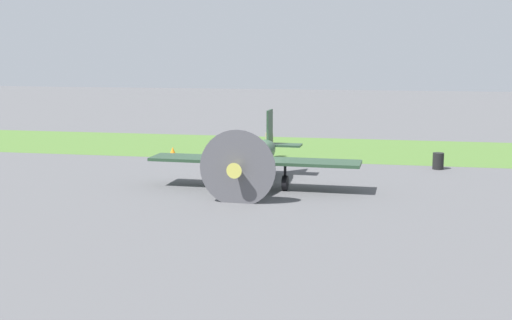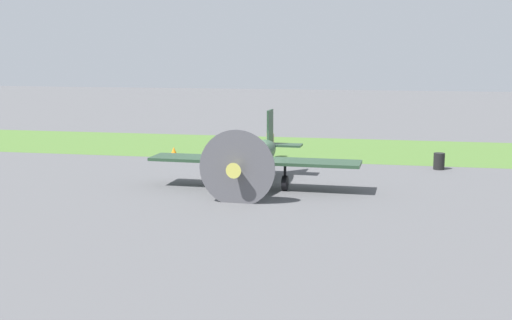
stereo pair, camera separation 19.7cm
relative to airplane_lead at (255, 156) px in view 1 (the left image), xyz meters
name	(u,v)px [view 1 (the left image)]	position (x,y,z in m)	size (l,w,h in m)	color
ground_plane	(252,183)	(0.38, -1.13, -1.48)	(160.00, 160.00, 0.00)	#515154
grass_verge	(290,148)	(0.38, -13.35, -1.48)	(120.00, 11.00, 0.01)	#476B2D
airplane_lead	(255,156)	(0.00, 0.00, 0.00)	(9.91, 7.87, 3.55)	#233D28
ground_crew_chief	(269,143)	(0.98, -9.05, -0.57)	(0.53, 0.42, 1.73)	#847A5B
fuel_drum	(438,161)	(-8.77, -6.87, -1.03)	(0.60, 0.60, 0.90)	black
runway_marker_cone	(173,150)	(7.15, -9.27, -1.26)	(0.36, 0.36, 0.44)	orange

